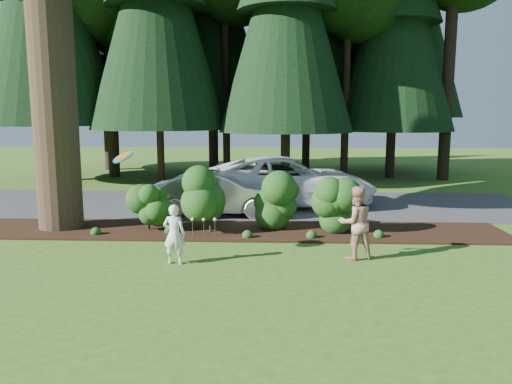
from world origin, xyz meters
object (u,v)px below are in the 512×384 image
Objects in this scene: child at (174,234)px; adult at (356,223)px; frisbee at (123,157)px; car_white_suv at (286,181)px; car_silver_wagon at (219,194)px; car_dark_suv at (280,182)px.

child is 0.80× the size of adult.
child is at bearing 1.26° from frisbee.
car_white_suv is at bearing 63.00° from frisbee.
car_white_suv is at bearing -106.26° from child.
car_silver_wagon is 3.20× the size of child.
adult is at bearing -168.18° from child.
car_white_suv is 4.76× the size of child.
frisbee is at bearing 148.91° from car_dark_suv.
child is 4.08m from adult.
child is at bearing 154.92° from car_white_suv.
frisbee reaches higher than car_dark_suv.
car_silver_wagon reaches higher than car_dark_suv.
car_silver_wagon is 0.89× the size of car_dark_suv.
car_silver_wagon is at bearing 137.08° from car_dark_suv.
car_dark_suv is (1.99, 2.92, -0.01)m from car_silver_wagon.
car_dark_suv is 9.76× the size of frisbee.
car_silver_wagon is 8.66× the size of frisbee.
car_white_suv is 6.66m from adult.
car_dark_suv is 7.85m from adult.
car_silver_wagon is at bearing -67.66° from adult.
car_white_suv is at bearing -49.37° from car_silver_wagon.
frisbee reaches higher than car_silver_wagon.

